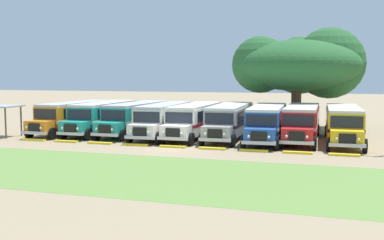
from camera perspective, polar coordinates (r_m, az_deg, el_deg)
ground_plane at (r=33.76m, az=-2.33°, el=-3.44°), size 220.00×220.00×0.00m
foreground_grass_strip at (r=25.59m, az=-9.11°, el=-6.40°), size 80.00×10.22×0.01m
parked_bus_slot_0 at (r=43.94m, az=-14.49°, el=0.56°), size 3.15×10.90×2.82m
parked_bus_slot_1 at (r=42.90m, az=-11.01°, el=0.52°), size 2.73×10.85×2.82m
parked_bus_slot_2 at (r=41.71m, az=-6.98°, el=0.44°), size 3.01×10.88×2.82m
parked_bus_slot_3 at (r=39.88m, az=-3.50°, el=0.23°), size 2.96×10.87×2.82m
parked_bus_slot_4 at (r=39.22m, az=0.37°, el=0.16°), size 2.69×10.84×2.82m
parked_bus_slot_5 at (r=38.73m, az=4.76°, el=0.07°), size 2.92×10.87×2.82m
parked_bus_slot_6 at (r=37.62m, az=9.39°, el=-0.15°), size 3.03×10.88×2.82m
parked_bus_slot_7 at (r=38.20m, az=13.59°, el=-0.15°), size 2.73×10.85×2.82m
parked_bus_slot_8 at (r=37.92m, az=18.45°, el=-0.32°), size 2.93×10.87×2.82m
curb_wheelstop_0 at (r=39.25m, az=-19.19°, el=-2.36°), size 2.00×0.36×0.15m
curb_wheelstop_1 at (r=37.56m, az=-15.49°, el=-2.60°), size 2.00×0.36×0.15m
curb_wheelstop_2 at (r=36.04m, az=-11.46°, el=-2.85°), size 2.00×0.36×0.15m
curb_wheelstop_3 at (r=34.71m, az=-7.10°, el=-3.10°), size 2.00×0.36×0.15m
curb_wheelstop_4 at (r=33.60m, az=-2.42°, el=-3.35°), size 2.00×0.36×0.15m
curb_wheelstop_5 at (r=32.72m, az=2.55°, el=-3.59°), size 2.00×0.36×0.15m
curb_wheelstop_6 at (r=32.11m, az=7.75°, el=-3.81°), size 2.00×0.36×0.15m
curb_wheelstop_7 at (r=31.77m, az=13.11°, el=-4.01°), size 2.00×0.36×0.15m
curb_wheelstop_8 at (r=31.71m, az=18.55°, el=-4.17°), size 2.00×0.36×0.15m
broad_shade_tree at (r=46.91m, az=13.45°, el=6.73°), size 12.80×11.69×10.04m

